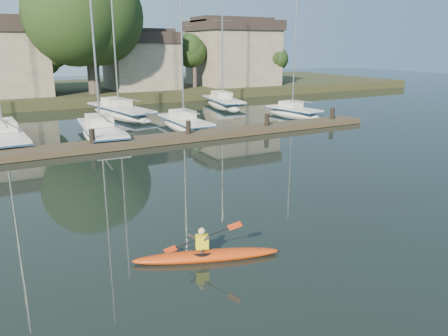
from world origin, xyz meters
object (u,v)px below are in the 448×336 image
dock (143,141)px  sailboat_7 (223,107)px  sailboat_1 (5,146)px  sailboat_2 (102,139)px  kayak (206,254)px  sailboat_3 (185,129)px  sailboat_6 (121,116)px  sailboat_4 (293,116)px

dock → sailboat_7: size_ratio=2.41×
sailboat_1 → sailboat_2: 5.79m
dock → sailboat_2: size_ratio=2.14×
kayak → dock: 15.37m
sailboat_2 → sailboat_3: 6.26m
kayak → sailboat_6: bearing=98.4°
sailboat_6 → sailboat_2: bearing=-123.2°
dock → sailboat_7: (12.93, 13.54, -0.41)m
sailboat_2 → sailboat_4: size_ratio=1.47×
kayak → dock: size_ratio=0.12×
sailboat_7 → sailboat_4: bearing=-63.7°
sailboat_1 → sailboat_3: bearing=-3.8°
kayak → sailboat_7: sailboat_7 is taller
sailboat_3 → sailboat_7: 12.44m
sailboat_3 → sailboat_4: sailboat_3 is taller
sailboat_2 → sailboat_6: size_ratio=0.91×
sailboat_2 → sailboat_3: bearing=8.8°
dock → sailboat_6: bearing=80.2°
sailboat_3 → sailboat_6: 8.67m
sailboat_2 → sailboat_6: bearing=71.2°
dock → sailboat_6: (2.17, 12.58, -0.41)m
sailboat_1 → sailboat_7: size_ratio=1.08×
dock → sailboat_7: 18.73m
kayak → sailboat_6: (5.42, 27.60, -0.36)m
kayak → sailboat_3: size_ratio=0.33×
kayak → dock: bearing=97.3°
sailboat_4 → sailboat_1: bearing=173.1°
sailboat_2 → sailboat_7: (14.53, 9.75, -0.01)m
sailboat_6 → sailboat_7: 10.80m
dock → sailboat_2: bearing=112.9°
sailboat_6 → kayak: bearing=-111.1°
sailboat_1 → sailboat_7: sailboat_1 is taller
kayak → sailboat_4: 27.50m
sailboat_6 → sailboat_1: bearing=-149.9°
dock → sailboat_4: 16.23m
dock → sailboat_2: 4.14m
dock → sailboat_3: bearing=42.6°
sailboat_3 → dock: bearing=-136.6°
sailboat_1 → sailboat_4: bearing=-0.7°
sailboat_6 → sailboat_4: bearing=-39.1°
sailboat_1 → sailboat_2: bearing=-10.0°
sailboat_3 → sailboat_7: bearing=49.0°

